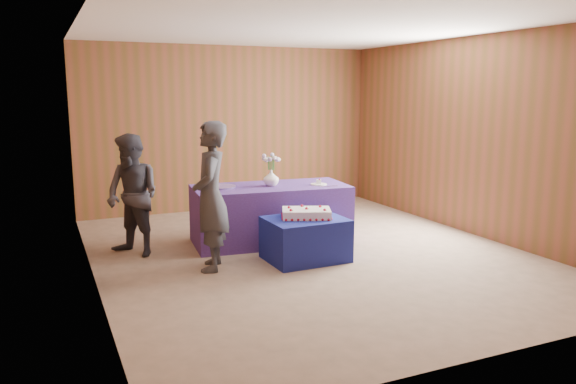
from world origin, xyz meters
TOP-DOWN VIEW (x-y plane):
  - ground at (0.00, 0.00)m, footprint 6.00×6.00m
  - room_shell at (0.00, 0.00)m, footprint 5.04×6.04m
  - cake_table at (-0.16, -0.22)m, footprint 0.91×0.72m
  - serving_table at (-0.22, 0.70)m, footprint 2.08×1.10m
  - sheet_cake at (-0.13, -0.18)m, footprint 0.69×0.59m
  - vase at (-0.22, 0.69)m, footprint 0.22×0.22m
  - flower_spray at (-0.22, 0.69)m, footprint 0.25×0.25m
  - platter at (-0.86, 0.84)m, footprint 0.42×0.42m
  - plate at (0.39, 0.52)m, footprint 0.29×0.29m
  - cake_slice at (0.39, 0.52)m, footprint 0.08×0.08m
  - knife at (0.45, 0.35)m, footprint 0.26×0.07m
  - guest_left at (-1.26, -0.09)m, footprint 0.57×0.70m
  - guest_right at (-1.96, 0.80)m, footprint 0.87×0.91m

SIDE VIEW (x-z plane):
  - ground at x=0.00m, z-range 0.00..0.00m
  - cake_table at x=-0.16m, z-range 0.00..0.50m
  - serving_table at x=-0.22m, z-range 0.00..0.75m
  - sheet_cake at x=-0.13m, z-range 0.48..0.62m
  - guest_right at x=-1.96m, z-range 0.00..1.47m
  - knife at x=0.45m, z-range 0.75..0.75m
  - plate at x=0.39m, z-range 0.75..0.76m
  - platter at x=-0.86m, z-range 0.75..0.77m
  - cake_slice at x=0.39m, z-range 0.75..0.83m
  - guest_left at x=-1.26m, z-range 0.00..1.65m
  - vase at x=-0.22m, z-range 0.75..0.96m
  - flower_spray at x=-0.22m, z-range 1.02..1.21m
  - room_shell at x=0.00m, z-range 0.44..3.16m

